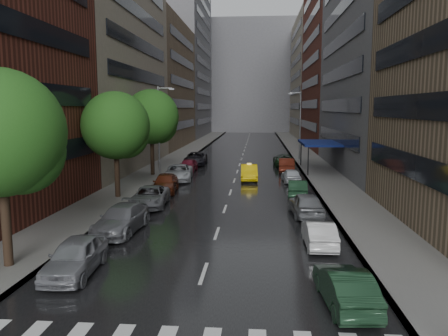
{
  "coord_description": "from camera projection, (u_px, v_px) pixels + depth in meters",
  "views": [
    {
      "loc": [
        2.26,
        -13.67,
        7.0
      ],
      "look_at": [
        0.0,
        15.17,
        3.0
      ],
      "focal_mm": 35.0,
      "sensor_mm": 36.0,
      "label": 1
    }
  ],
  "objects": [
    {
      "name": "tree_mid",
      "position": [
        116.0,
        126.0,
        33.24
      ],
      "size": [
        5.19,
        5.19,
        8.26
      ],
      "color": "#382619",
      "rests_on": "ground"
    },
    {
      "name": "awning",
      "position": [
        319.0,
        143.0,
        48.08
      ],
      "size": [
        4.0,
        8.0,
        3.12
      ],
      "color": "navy",
      "rests_on": "sidewalk_right"
    },
    {
      "name": "taxi",
      "position": [
        249.0,
        172.0,
        42.55
      ],
      "size": [
        1.77,
        4.62,
        1.5
      ],
      "primitive_type": "imported",
      "rotation": [
        0.0,
        0.0,
        0.04
      ],
      "color": "yellow",
      "rests_on": "ground"
    },
    {
      "name": "parked_cars_left",
      "position": [
        168.0,
        181.0,
        37.48
      ],
      "size": [
        3.06,
        41.08,
        1.6
      ],
      "color": "gray",
      "rests_on": "ground"
    },
    {
      "name": "road",
      "position": [
        242.0,
        156.0,
        64.01
      ],
      "size": [
        14.0,
        140.0,
        0.01
      ],
      "primitive_type": "cube",
      "color": "black",
      "rests_on": "ground"
    },
    {
      "name": "sidewalk_left",
      "position": [
        182.0,
        155.0,
        64.7
      ],
      "size": [
        4.0,
        140.0,
        0.15
      ],
      "primitive_type": "cube",
      "color": "gray",
      "rests_on": "ground"
    },
    {
      "name": "building_far",
      "position": [
        251.0,
        77.0,
        128.98
      ],
      "size": [
        40.0,
        14.0,
        32.0
      ],
      "primitive_type": "cube",
      "color": "slate",
      "rests_on": "ground"
    },
    {
      "name": "buildings_left",
      "position": [
        154.0,
        53.0,
        71.66
      ],
      "size": [
        8.0,
        108.0,
        38.0
      ],
      "color": "maroon",
      "rests_on": "ground"
    },
    {
      "name": "ground",
      "position": [
        189.0,
        318.0,
        14.64
      ],
      "size": [
        220.0,
        220.0,
        0.0
      ],
      "primitive_type": "plane",
      "color": "gray",
      "rests_on": "ground"
    },
    {
      "name": "street_lamp_right",
      "position": [
        300.0,
        124.0,
        57.81
      ],
      "size": [
        1.74,
        0.22,
        9.0
      ],
      "color": "gray",
      "rests_on": "sidewalk_right"
    },
    {
      "name": "street_lamp_left",
      "position": [
        160.0,
        129.0,
        44.19
      ],
      "size": [
        1.74,
        0.22,
        9.0
      ],
      "color": "gray",
      "rests_on": "sidewalk_left"
    },
    {
      "name": "parked_cars_right",
      "position": [
        295.0,
        182.0,
        36.99
      ],
      "size": [
        2.5,
        42.76,
        1.57
      ],
      "color": "#17331F",
      "rests_on": "ground"
    },
    {
      "name": "sidewalk_right",
      "position": [
        304.0,
        156.0,
        63.31
      ],
      "size": [
        4.0,
        140.0,
        0.15
      ],
      "primitive_type": "cube",
      "color": "gray",
      "rests_on": "ground"
    },
    {
      "name": "buildings_right",
      "position": [
        342.0,
        55.0,
        67.41
      ],
      "size": [
        8.05,
        109.1,
        36.0
      ],
      "color": "#937A5B",
      "rests_on": "ground"
    },
    {
      "name": "tree_near",
      "position": [
        0.0,
        133.0,
        18.36
      ],
      "size": [
        5.45,
        5.45,
        8.69
      ],
      "color": "#382619",
      "rests_on": "ground"
    },
    {
      "name": "tree_far",
      "position": [
        151.0,
        117.0,
        44.39
      ],
      "size": [
        5.58,
        5.58,
        8.89
      ],
      "color": "#382619",
      "rests_on": "ground"
    }
  ]
}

